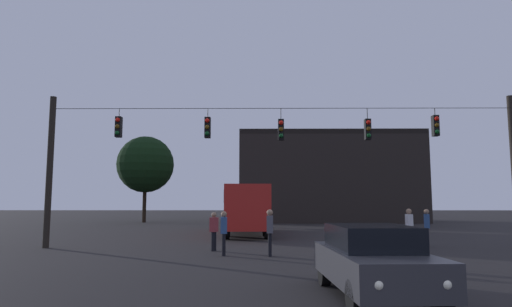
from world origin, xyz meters
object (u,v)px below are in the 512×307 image
at_px(city_bus, 246,205).
at_px(pedestrian_trailing, 427,226).
at_px(pedestrian_crossing_right, 214,229).
at_px(car_near_right, 373,260).
at_px(tree_left_silhouette, 145,164).
at_px(pedestrian_crossing_left, 224,230).
at_px(pedestrian_near_bus, 270,230).
at_px(pedestrian_crossing_center, 409,226).

relative_size(city_bus, pedestrian_trailing, 6.50).
bearing_deg(city_bus, pedestrian_crossing_right, -95.87).
relative_size(car_near_right, pedestrian_crossing_right, 2.74).
bearing_deg(tree_left_silhouette, pedestrian_crossing_right, -69.33).
xyz_separation_m(pedestrian_crossing_left, pedestrian_crossing_right, (-0.55, 1.63, -0.05)).
relative_size(city_bus, tree_left_silhouette, 1.27).
xyz_separation_m(city_bus, pedestrian_trailing, (8.53, -8.32, -0.90)).
height_order(city_bus, pedestrian_crossing_right, city_bus).
bearing_deg(pedestrian_trailing, pedestrian_crossing_right, -169.97).
bearing_deg(pedestrian_crossing_right, pedestrian_trailing, 10.03).
height_order(pedestrian_crossing_right, tree_left_silhouette, tree_left_silhouette).
bearing_deg(pedestrian_near_bus, pedestrian_trailing, 25.92).
height_order(pedestrian_crossing_center, pedestrian_near_bus, pedestrian_near_bus).
height_order(pedestrian_trailing, tree_left_silhouette, tree_left_silhouette).
xyz_separation_m(pedestrian_crossing_center, pedestrian_near_bus, (-6.01, -2.24, 0.00)).
bearing_deg(city_bus, pedestrian_crossing_center, -52.82).
bearing_deg(pedestrian_crossing_right, tree_left_silhouette, 110.67).
bearing_deg(pedestrian_near_bus, tree_left_silhouette, 113.51).
height_order(pedestrian_crossing_right, pedestrian_near_bus, pedestrian_near_bus).
xyz_separation_m(pedestrian_crossing_left, pedestrian_crossing_center, (7.77, 2.03, 0.04)).
xyz_separation_m(pedestrian_crossing_right, pedestrian_near_bus, (2.30, -1.84, 0.10)).
relative_size(pedestrian_near_bus, pedestrian_trailing, 1.03).
distance_m(city_bus, car_near_right, 19.23).
height_order(pedestrian_crossing_center, tree_left_silhouette, tree_left_silhouette).
bearing_deg(pedestrian_crossing_center, pedestrian_near_bus, -159.59).
height_order(pedestrian_near_bus, tree_left_silhouette, tree_left_silhouette).
bearing_deg(tree_left_silhouette, car_near_right, -67.91).
relative_size(pedestrian_trailing, tree_left_silhouette, 0.19).
bearing_deg(pedestrian_near_bus, pedestrian_crossing_right, 141.41).
bearing_deg(pedestrian_crossing_center, tree_left_silhouette, 125.32).
xyz_separation_m(pedestrian_crossing_left, pedestrian_trailing, (9.01, 3.31, 0.02)).
distance_m(car_near_right, pedestrian_crossing_right, 9.91).
bearing_deg(pedestrian_near_bus, pedestrian_crossing_left, 173.10).
relative_size(city_bus, car_near_right, 2.52).
xyz_separation_m(pedestrian_crossing_right, tree_left_silhouette, (-9.79, 25.96, 4.98)).
bearing_deg(city_bus, car_near_right, -80.02).
height_order(pedestrian_crossing_center, pedestrian_trailing, pedestrian_crossing_center).
bearing_deg(car_near_right, pedestrian_crossing_left, 117.64).
distance_m(car_near_right, pedestrian_trailing, 11.80).
bearing_deg(tree_left_silhouette, pedestrian_crossing_center, -54.68).
bearing_deg(tree_left_silhouette, pedestrian_trailing, -51.44).
bearing_deg(city_bus, tree_left_silhouette, 124.15).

